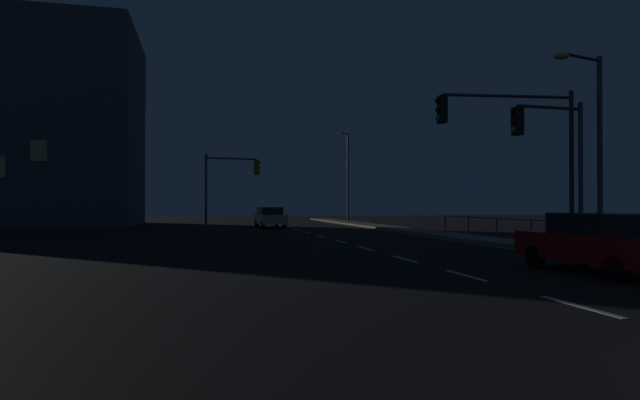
{
  "coord_description": "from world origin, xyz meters",
  "views": [
    {
      "loc": [
        -6.46,
        -2.74,
        1.8
      ],
      "look_at": [
        -0.67,
        22.42,
        2.01
      ],
      "focal_mm": 28.74,
      "sensor_mm": 36.0,
      "label": 1
    }
  ],
  "objects": [
    {
      "name": "ground_plane",
      "position": [
        0.0,
        17.5,
        0.0
      ],
      "size": [
        112.0,
        112.0,
        0.0
      ],
      "primitive_type": "plane",
      "color": "black",
      "rests_on": "ground"
    },
    {
      "name": "sidewalk_right",
      "position": [
        6.96,
        17.5,
        0.07
      ],
      "size": [
        2.15,
        77.0,
        0.14
      ],
      "primitive_type": "cube",
      "color": "gray",
      "rests_on": "ground"
    },
    {
      "name": "lane_markings_center",
      "position": [
        0.0,
        21.0,
        0.01
      ],
      "size": [
        0.14,
        50.0,
        0.01
      ],
      "color": "silver",
      "rests_on": "ground"
    },
    {
      "name": "lane_edge_line",
      "position": [
        5.64,
        22.5,
        0.01
      ],
      "size": [
        0.14,
        53.0,
        0.01
      ],
      "color": "gold",
      "rests_on": "ground"
    },
    {
      "name": "car",
      "position": [
        3.59,
        8.58,
        0.82
      ],
      "size": [
        1.98,
        4.46,
        1.57
      ],
      "color": "#B71414",
      "rests_on": "ground"
    },
    {
      "name": "car_oncoming",
      "position": [
        -1.44,
        35.99,
        0.82
      ],
      "size": [
        2.08,
        4.5,
        1.57
      ],
      "color": "beige",
      "rests_on": "ground"
    },
    {
      "name": "traffic_light_far_right",
      "position": [
        5.27,
        12.63,
        3.78
      ],
      "size": [
        2.89,
        0.35,
        5.24
      ],
      "color": "#4C4C51",
      "rests_on": "sidewalk_right"
    },
    {
      "name": "traffic_light_far_center",
      "position": [
        -4.7,
        30.2,
        3.48
      ],
      "size": [
        3.53,
        0.74,
        4.95
      ],
      "color": "#4C4C51",
      "rests_on": "ground"
    },
    {
      "name": "traffic_light_mid_left",
      "position": [
        4.31,
        13.36,
        4.24
      ],
      "size": [
        5.09,
        0.83,
        5.74
      ],
      "color": "#38383D",
      "rests_on": "sidewalk_right"
    },
    {
      "name": "street_lamp_across_street",
      "position": [
        6.69,
        12.37,
        4.31
      ],
      "size": [
        2.3,
        0.77,
        6.83
      ],
      "color": "#4C4C51",
      "rests_on": "sidewalk_right"
    },
    {
      "name": "street_lamp_far_end",
      "position": [
        6.55,
        42.67,
        5.07
      ],
      "size": [
        1.41,
        2.03,
        8.26
      ],
      "color": "#38383D",
      "rests_on": "sidewalk_right"
    },
    {
      "name": "barrier_fence",
      "position": [
        7.89,
        11.88,
        0.87
      ],
      "size": [
        0.09,
        27.85,
        0.98
      ],
      "color": "#59595E",
      "rests_on": "sidewalk_right"
    }
  ]
}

